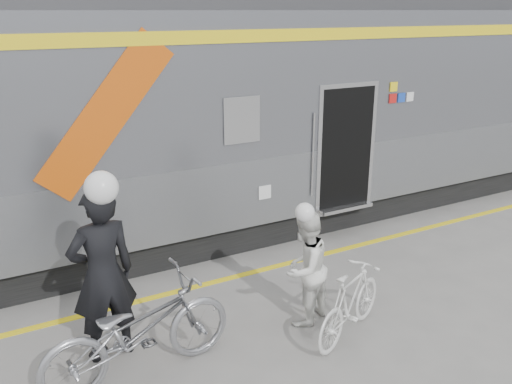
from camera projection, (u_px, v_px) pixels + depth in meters
ground at (268, 370)px, 6.03m from camera, size 90.00×90.00×0.00m
train at (191, 118)px, 9.27m from camera, size 24.00×3.17×4.10m
safety_strip at (193, 287)px, 7.81m from camera, size 24.00×0.12×0.01m
man at (103, 275)px, 5.98m from camera, size 0.79×0.55×2.05m
bicycle_left at (138, 330)px, 5.77m from camera, size 2.20×0.93×1.13m
woman at (305, 268)px, 6.76m from camera, size 0.89×0.81×1.48m
bicycle_right at (350, 303)px, 6.53m from camera, size 1.54×1.00×0.90m
helmet_man at (92, 171)px, 5.60m from camera, size 0.36×0.36×0.36m
helmet_woman at (307, 204)px, 6.48m from camera, size 0.24×0.24×0.24m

